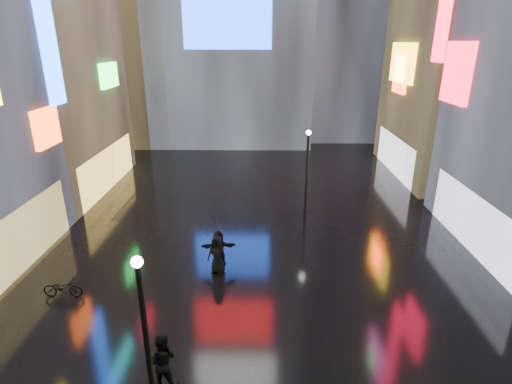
{
  "coord_description": "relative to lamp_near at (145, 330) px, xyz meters",
  "views": [
    {
      "loc": [
        0.23,
        -1.73,
        10.2
      ],
      "look_at": [
        0.0,
        12.0,
        5.0
      ],
      "focal_mm": 28.0,
      "sensor_mm": 36.0,
      "label": 1
    }
  ],
  "objects": [
    {
      "name": "tower_flank_left",
      "position": [
        -11.11,
        35.11,
        10.06
      ],
      "size": [
        10.0,
        10.0,
        26.0
      ],
      "primitive_type": "cube",
      "color": "black",
      "rests_on": "ground"
    },
    {
      "name": "building_left_far",
      "position": [
        -13.09,
        19.11,
        8.04
      ],
      "size": [
        10.28,
        12.0,
        22.0
      ],
      "color": "black",
      "rests_on": "ground"
    },
    {
      "name": "pedestrian_4",
      "position": [
        1.03,
        7.65,
        -2.03
      ],
      "size": [
        1.03,
        0.83,
        1.84
      ],
      "primitive_type": "imported",
      "rotation": [
        0.0,
        0.0,
        -0.31
      ],
      "color": "black",
      "rests_on": "ground"
    },
    {
      "name": "lamp_far",
      "position": [
        5.89,
        15.14,
        0.0
      ],
      "size": [
        0.3,
        0.3,
        5.2
      ],
      "color": "black",
      "rests_on": "ground"
    },
    {
      "name": "pedestrian_5",
      "position": [
        1.04,
        8.25,
        -2.04
      ],
      "size": [
        1.73,
        0.74,
        1.81
      ],
      "primitive_type": "imported",
      "rotation": [
        0.0,
        0.0,
        3.26
      ],
      "color": "black",
      "rests_on": "ground"
    },
    {
      "name": "pedestrian_1",
      "position": [
        0.06,
        1.0,
        -1.98
      ],
      "size": [
        0.99,
        0.8,
        1.92
      ],
      "primitive_type": "imported",
      "rotation": [
        0.0,
        0.0,
        3.06
      ],
      "color": "black",
      "rests_on": "ground"
    },
    {
      "name": "umbrella_2",
      "position": [
        1.03,
        7.65,
        -0.67
      ],
      "size": [
        1.15,
        1.17,
        0.88
      ],
      "primitive_type": "imported",
      "rotation": [
        0.0,
        0.0,
        2.91
      ],
      "color": "black",
      "rests_on": "pedestrian_4"
    },
    {
      "name": "lamp_near",
      "position": [
        0.0,
        0.0,
        0.0
      ],
      "size": [
        0.3,
        0.3,
        5.2
      ],
      "color": "black",
      "rests_on": "ground"
    },
    {
      "name": "bicycle",
      "position": [
        -5.31,
        5.57,
        -2.5
      ],
      "size": [
        1.68,
        0.6,
        0.88
      ],
      "primitive_type": "imported",
      "rotation": [
        0.0,
        0.0,
        1.56
      ],
      "color": "black",
      "rests_on": "ground"
    },
    {
      "name": "ground",
      "position": [
        2.89,
        13.11,
        -2.94
      ],
      "size": [
        140.0,
        140.0,
        0.0
      ],
      "primitive_type": "plane",
      "color": "black",
      "rests_on": "ground"
    }
  ]
}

